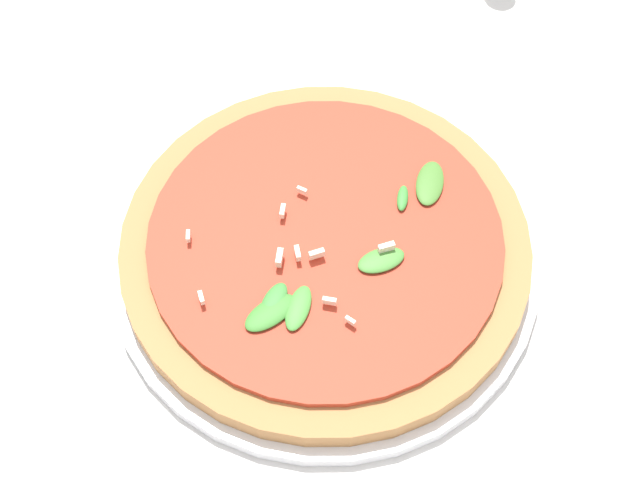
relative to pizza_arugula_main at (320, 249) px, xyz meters
The scene contains 2 objects.
ground_plane 0.04m from the pizza_arugula_main, 131.66° to the left, with size 6.00×6.00×0.00m, color silver.
pizza_arugula_main is the anchor object (origin of this frame).
Camera 1 is at (0.40, 0.00, 0.61)m, focal length 50.00 mm.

